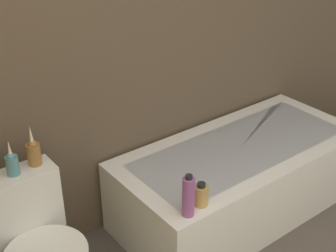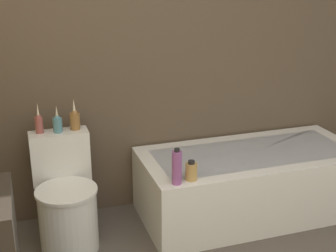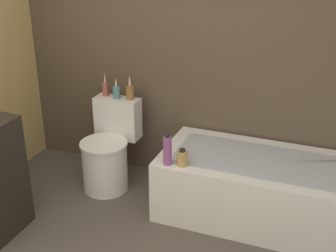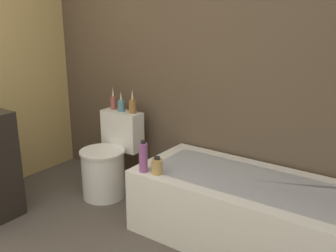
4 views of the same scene
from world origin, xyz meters
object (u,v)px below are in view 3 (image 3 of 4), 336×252
(toilet, at_px, (108,153))
(shampoo_bottle_short, at_px, (182,158))
(bathtub, at_px, (267,190))
(shampoo_bottle_tall, at_px, (167,150))
(vase_gold, at_px, (105,88))
(vase_silver, at_px, (116,91))
(vase_bronze, at_px, (130,91))

(toilet, distance_m, shampoo_bottle_short, 0.85)
(bathtub, height_order, shampoo_bottle_tall, shampoo_bottle_tall)
(bathtub, distance_m, vase_gold, 1.57)
(toilet, distance_m, shampoo_bottle_tall, 0.78)
(bathtub, bearing_deg, vase_gold, 171.32)
(bathtub, distance_m, toilet, 1.34)
(vase_gold, distance_m, vase_silver, 0.12)
(vase_silver, height_order, shampoo_bottle_tall, vase_silver)
(toilet, height_order, vase_bronze, vase_bronze)
(vase_gold, bearing_deg, bathtub, -8.68)
(bathtub, distance_m, shampoo_bottle_short, 0.71)
(vase_silver, bearing_deg, shampoo_bottle_short, -32.28)
(vase_gold, relative_size, shampoo_bottle_short, 1.59)
(bathtub, xyz_separation_m, vase_gold, (-1.46, 0.22, 0.55))
(toilet, bearing_deg, vase_silver, 90.00)
(bathtub, bearing_deg, vase_bronze, 169.82)
(vase_bronze, xyz_separation_m, shampoo_bottle_tall, (0.54, -0.52, -0.20))
(bathtub, bearing_deg, shampoo_bottle_short, -154.24)
(vase_bronze, xyz_separation_m, shampoo_bottle_short, (0.64, -0.50, -0.25))
(bathtub, height_order, vase_bronze, vase_bronze)
(bathtub, height_order, toilet, toilet)
(bathtub, xyz_separation_m, vase_bronze, (-1.22, 0.22, 0.55))
(vase_bronze, relative_size, shampoo_bottle_tall, 0.90)
(vase_silver, bearing_deg, toilet, -90.00)
(shampoo_bottle_tall, bearing_deg, vase_silver, 142.41)
(toilet, bearing_deg, shampoo_bottle_tall, -25.38)
(vase_gold, relative_size, vase_silver, 1.12)
(toilet, bearing_deg, shampoo_bottle_short, -20.65)
(vase_bronze, bearing_deg, shampoo_bottle_short, -37.86)
(bathtub, height_order, vase_silver, vase_silver)
(toilet, height_order, shampoo_bottle_short, toilet)
(shampoo_bottle_short, bearing_deg, shampoo_bottle_tall, -166.90)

